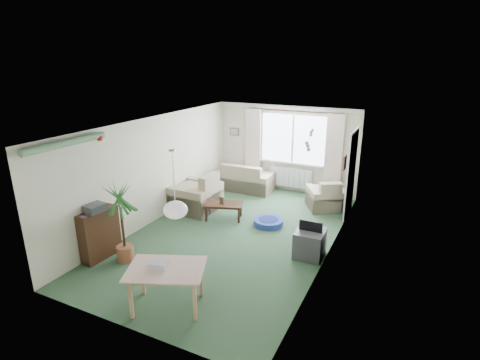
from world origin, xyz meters
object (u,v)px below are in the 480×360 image
at_px(armchair_corner, 326,194).
at_px(tv_cube, 310,243).
at_px(sofa, 246,176).
at_px(armchair_left, 195,191).
at_px(bookshelf, 100,234).
at_px(coffee_table, 224,211).
at_px(pet_bed, 268,222).
at_px(dining_table, 167,288).
at_px(houseplant, 122,222).

height_order(armchair_corner, tv_cube, armchair_corner).
xyz_separation_m(sofa, tv_cube, (2.71, -2.92, -0.13)).
height_order(armchair_left, bookshelf, armchair_left).
distance_m(coffee_table, pet_bed, 1.09).
xyz_separation_m(coffee_table, pet_bed, (1.07, 0.14, -0.13)).
bearing_deg(armchair_left, dining_table, 27.33).
height_order(armchair_corner, armchair_left, armchair_left).
xyz_separation_m(armchair_left, tv_cube, (3.20, -1.03, -0.22)).
height_order(coffee_table, pet_bed, coffee_table).
distance_m(bookshelf, houseplant, 0.58).
bearing_deg(houseplant, dining_table, -26.83).
bearing_deg(armchair_corner, bookshelf, 23.29).
bearing_deg(dining_table, houseplant, 153.17).
distance_m(armchair_left, bookshelf, 2.81).
height_order(dining_table, pet_bed, dining_table).
bearing_deg(tv_cube, coffee_table, 159.66).
height_order(bookshelf, dining_table, bookshelf).
bearing_deg(bookshelf, dining_table, -14.80).
xyz_separation_m(armchair_left, houseplant, (0.14, -2.68, 0.30)).
bearing_deg(bookshelf, coffee_table, 67.76).
bearing_deg(houseplant, coffee_table, 72.84).
relative_size(houseplant, dining_table, 1.51).
relative_size(armchair_left, tv_cube, 1.86).
height_order(sofa, dining_table, sofa).
bearing_deg(tv_cube, pet_bed, 141.11).
distance_m(coffee_table, dining_table, 3.35).
relative_size(armchair_left, coffee_table, 1.24).
xyz_separation_m(sofa, pet_bed, (1.48, -1.96, -0.32)).
xyz_separation_m(armchair_corner, pet_bed, (-0.92, -1.56, -0.32)).
relative_size(armchair_left, dining_table, 1.04).
relative_size(coffee_table, dining_table, 0.84).
height_order(armchair_corner, dining_table, armchair_corner).
relative_size(armchair_corner, pet_bed, 1.28).
bearing_deg(bookshelf, sofa, 83.44).
relative_size(armchair_corner, dining_table, 0.83).
xyz_separation_m(armchair_corner, armchair_left, (-2.90, -1.49, 0.10)).
distance_m(coffee_table, tv_cube, 2.44).
bearing_deg(tv_cube, houseplant, -152.35).
relative_size(coffee_table, houseplant, 0.55).
xyz_separation_m(houseplant, tv_cube, (3.06, 1.65, -0.51)).
bearing_deg(houseplant, pet_bed, 54.93).
relative_size(coffee_table, pet_bed, 1.29).
bearing_deg(pet_bed, dining_table, -94.84).
distance_m(sofa, coffee_table, 2.15).
bearing_deg(armchair_left, pet_bed, 89.29).
relative_size(dining_table, tv_cube, 1.78).
bearing_deg(coffee_table, armchair_corner, 40.54).
height_order(bookshelf, houseplant, houseplant).
relative_size(tv_cube, pet_bed, 0.86).
bearing_deg(houseplant, tv_cube, 28.34).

